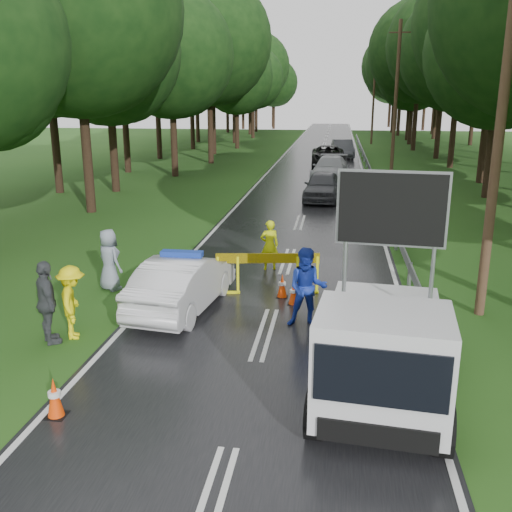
% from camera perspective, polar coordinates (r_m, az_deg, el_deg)
% --- Properties ---
extents(ground, '(160.00, 160.00, 0.00)m').
position_cam_1_polar(ground, '(13.31, 0.90, -7.79)').
color(ground, '#1D4614').
rests_on(ground, ground).
extents(road, '(7.00, 140.00, 0.02)m').
position_cam_1_polar(road, '(42.46, 6.04, 8.54)').
color(road, black).
rests_on(road, ground).
extents(guardrail, '(0.12, 60.06, 0.70)m').
position_cam_1_polar(guardrail, '(42.10, 11.14, 9.01)').
color(guardrail, gray).
rests_on(guardrail, ground).
extents(utility_pole_near, '(1.40, 0.24, 10.00)m').
position_cam_1_polar(utility_pole_near, '(14.58, 23.42, 13.52)').
color(utility_pole_near, '#493022').
rests_on(utility_pole_near, ground).
extents(utility_pole_mid, '(1.40, 0.24, 10.00)m').
position_cam_1_polar(utility_pole_mid, '(40.27, 13.81, 15.01)').
color(utility_pole_mid, '#493022').
rests_on(utility_pole_mid, ground).
extents(utility_pole_far, '(1.40, 0.24, 10.00)m').
position_cam_1_polar(utility_pole_far, '(66.21, 11.68, 15.29)').
color(utility_pole_far, '#493022').
rests_on(utility_pole_far, ground).
extents(police_sedan, '(2.00, 4.41, 1.54)m').
position_cam_1_polar(police_sedan, '(14.65, -7.32, -2.72)').
color(police_sedan, silver).
rests_on(police_sedan, ground).
extents(work_truck, '(2.64, 5.14, 3.95)m').
position_cam_1_polar(work_truck, '(10.39, 12.56, -8.79)').
color(work_truck, gray).
rests_on(work_truck, ground).
extents(barrier, '(2.81, 0.49, 1.17)m').
position_cam_1_polar(barrier, '(15.58, 1.18, -0.75)').
color(barrier, '#F4F60D').
rests_on(barrier, ground).
extents(officer, '(0.67, 0.55, 1.60)m').
position_cam_1_polar(officer, '(17.80, 1.36, 1.08)').
color(officer, '#CDDE0C').
rests_on(officer, ground).
extents(civilian, '(0.97, 0.77, 1.93)m').
position_cam_1_polar(civilian, '(13.45, 5.16, -3.20)').
color(civilian, '#1931A5').
rests_on(civilian, ground).
extents(bystander_left, '(0.98, 1.25, 1.69)m').
position_cam_1_polar(bystander_left, '(13.47, -17.90, -4.43)').
color(bystander_left, yellow).
rests_on(bystander_left, ground).
extents(bystander_mid, '(1.06, 1.16, 1.90)m').
position_cam_1_polar(bystander_mid, '(13.32, -20.17, -4.40)').
color(bystander_mid, '#3D4145').
rests_on(bystander_mid, ground).
extents(bystander_right, '(1.02, 0.94, 1.75)m').
position_cam_1_polar(bystander_right, '(16.49, -14.47, -0.37)').
color(bystander_right, gray).
rests_on(bystander_right, ground).
extents(queue_car_first, '(2.04, 4.51, 1.50)m').
position_cam_1_polar(queue_car_first, '(30.07, 6.67, 6.96)').
color(queue_car_first, '#3D3F45').
rests_on(queue_car_first, ground).
extents(queue_car_second, '(2.58, 5.40, 1.52)m').
position_cam_1_polar(queue_car_second, '(37.28, 7.42, 8.65)').
color(queue_car_second, '#A2A4AA').
rests_on(queue_car_second, ground).
extents(queue_car_third, '(2.78, 5.62, 1.53)m').
position_cam_1_polar(queue_car_third, '(45.24, 7.24, 9.91)').
color(queue_car_third, black).
rests_on(queue_car_third, ground).
extents(queue_car_fourth, '(2.10, 4.86, 1.56)m').
position_cam_1_polar(queue_car_fourth, '(51.21, 8.66, 10.55)').
color(queue_car_fourth, '#45474E').
rests_on(queue_car_fourth, ground).
extents(cone_near_left, '(0.35, 0.35, 0.73)m').
position_cam_1_polar(cone_near_left, '(10.57, -19.49, -13.26)').
color(cone_near_left, black).
rests_on(cone_near_left, ground).
extents(cone_center, '(0.30, 0.30, 0.63)m').
position_cam_1_polar(cone_center, '(15.00, 3.76, -3.77)').
color(cone_center, black).
rests_on(cone_center, ground).
extents(cone_far, '(0.32, 0.32, 0.68)m').
position_cam_1_polar(cone_far, '(15.50, 2.63, -3.03)').
color(cone_far, black).
rests_on(cone_far, ground).
extents(cone_left_mid, '(0.32, 0.32, 0.67)m').
position_cam_1_polar(cone_left_mid, '(14.51, -10.05, -4.60)').
color(cone_left_mid, black).
rests_on(cone_left_mid, ground).
extents(cone_right, '(0.36, 0.36, 0.75)m').
position_cam_1_polar(cone_right, '(14.62, 15.45, -4.64)').
color(cone_right, black).
rests_on(cone_right, ground).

